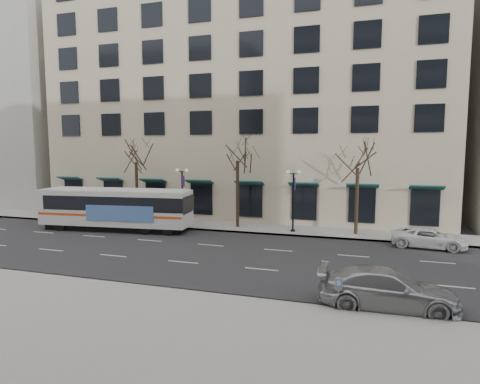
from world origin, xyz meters
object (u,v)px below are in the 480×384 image
at_px(tree_far_right, 358,156).
at_px(lamp_post_right, 293,198).
at_px(tree_far_mid, 237,150).
at_px(white_pickup, 429,238).
at_px(silver_car, 387,289).
at_px(lamp_post_left, 182,194).
at_px(tree_far_left, 136,152).
at_px(pay_station, 339,287).
at_px(city_bus, 117,208).

distance_m(tree_far_right, lamp_post_right, 6.11).
relative_size(tree_far_mid, lamp_post_right, 1.64).
bearing_deg(lamp_post_right, tree_far_right, 6.85).
bearing_deg(lamp_post_right, white_pickup, -11.29).
distance_m(tree_far_right, silver_car, 16.08).
height_order(tree_far_mid, white_pickup, tree_far_mid).
height_order(tree_far_right, lamp_post_left, tree_far_right).
distance_m(tree_far_left, tree_far_right, 20.00).
distance_m(lamp_post_left, pay_station, 21.40).
height_order(lamp_post_right, city_bus, lamp_post_right).
distance_m(lamp_post_right, white_pickup, 10.46).
xyz_separation_m(tree_far_mid, tree_far_right, (10.00, -0.00, -0.48)).
bearing_deg(city_bus, white_pickup, -3.60).
bearing_deg(white_pickup, silver_car, 170.86).
xyz_separation_m(tree_far_left, white_pickup, (25.03, -2.60, -6.00)).
relative_size(city_bus, white_pickup, 2.66).
distance_m(lamp_post_left, lamp_post_right, 10.00).
bearing_deg(tree_far_mid, city_bus, -159.10).
xyz_separation_m(tree_far_mid, lamp_post_right, (5.01, -0.60, -3.96)).
bearing_deg(lamp_post_left, silver_car, -40.90).
relative_size(lamp_post_left, silver_car, 0.88).
distance_m(tree_far_right, pay_station, 16.95).
height_order(tree_far_right, city_bus, tree_far_right).
height_order(tree_far_right, pay_station, tree_far_right).
distance_m(tree_far_mid, city_bus, 11.54).
xyz_separation_m(tree_far_left, pay_station, (19.64, -16.10, -5.57)).
bearing_deg(tree_far_mid, lamp_post_left, -173.15).
xyz_separation_m(white_pickup, pay_station, (-5.39, -13.50, 0.43)).
xyz_separation_m(lamp_post_right, city_bus, (-14.74, -3.12, -1.00)).
height_order(silver_car, white_pickup, silver_car).
xyz_separation_m(city_bus, silver_car, (21.36, -11.28, -1.08)).
height_order(tree_far_left, city_bus, tree_far_left).
bearing_deg(tree_far_right, tree_far_mid, 180.00).
height_order(city_bus, silver_car, city_bus).
xyz_separation_m(tree_far_left, lamp_post_left, (5.01, -0.60, -3.75)).
bearing_deg(silver_car, city_bus, 60.14).
relative_size(lamp_post_left, pay_station, 3.87).
distance_m(lamp_post_right, silver_car, 15.99).
distance_m(lamp_post_left, silver_car, 22.09).
relative_size(tree_far_right, lamp_post_right, 1.55).
xyz_separation_m(lamp_post_left, pay_station, (14.63, -15.50, -1.82)).
height_order(tree_far_right, silver_car, tree_far_right).
bearing_deg(pay_station, tree_far_mid, 123.33).
distance_m(tree_far_mid, lamp_post_right, 6.41).
bearing_deg(lamp_post_left, lamp_post_right, 0.00).
bearing_deg(pay_station, lamp_post_right, 109.05).
bearing_deg(white_pickup, lamp_post_right, 84.88).
bearing_deg(pay_station, tree_far_left, 143.07).
height_order(tree_far_left, lamp_post_left, tree_far_left).
height_order(tree_far_mid, lamp_post_left, tree_far_mid).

